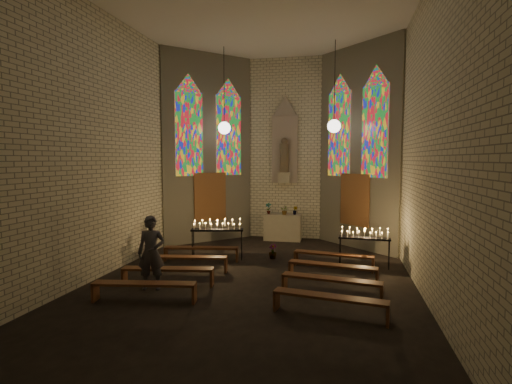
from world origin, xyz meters
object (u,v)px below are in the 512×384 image
visitor (151,253)px  votive_stand_left (217,227)px  votive_stand_right (364,235)px  altar (283,227)px  aisle_flower_pot (273,251)px

visitor → votive_stand_left: bearing=63.2°
votive_stand_right → votive_stand_left: bearing=-175.4°
visitor → votive_stand_right: bearing=17.1°
altar → votive_stand_left: 3.70m
aisle_flower_pot → votive_stand_left: (-1.67, -0.44, 0.79)m
votive_stand_left → votive_stand_right: votive_stand_left is taller
votive_stand_left → visitor: size_ratio=0.94×
votive_stand_left → visitor: bearing=-115.1°
votive_stand_left → votive_stand_right: (4.41, 0.05, -0.10)m
aisle_flower_pot → visitor: size_ratio=0.25×
altar → votive_stand_left: votive_stand_left is taller
aisle_flower_pot → visitor: visitor is taller
aisle_flower_pot → votive_stand_left: size_ratio=0.27×
votive_stand_right → visitor: 5.96m
votive_stand_right → altar: bearing=135.1°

